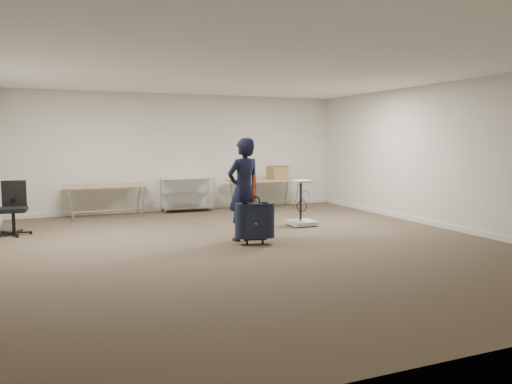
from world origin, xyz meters
name	(u,v)px	position (x,y,z in m)	size (l,w,h in m)	color
ground	(255,246)	(0.00, 0.00, 0.00)	(9.00, 9.00, 0.00)	#4E3F2F
room_shell	(227,229)	(0.00, 1.38, 0.05)	(8.00, 9.00, 9.00)	beige
folding_table_left	(106,187)	(-1.90, 3.95, 0.68)	(1.80, 0.75, 0.73)	tan
folding_table_right	(265,182)	(1.90, 3.95, 0.68)	(1.80, 0.75, 0.73)	tan
wire_shelf	(188,193)	(0.00, 4.20, 0.44)	(1.22, 0.47, 0.80)	silver
person	(244,189)	(0.00, 0.50, 0.87)	(0.64, 0.42, 1.75)	black
suitcase	(255,221)	(0.03, 0.09, 0.39)	(0.46, 0.33, 1.14)	black
office_chair	(14,219)	(-3.66, 2.53, 0.29)	(0.59, 0.59, 0.97)	black
equipment_cart	(302,214)	(1.59, 1.39, 0.24)	(0.50, 0.50, 0.91)	beige
cardboard_box	(277,172)	(2.22, 3.89, 0.90)	(0.45, 0.34, 0.34)	olive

